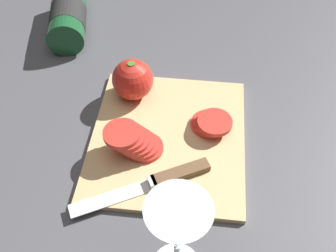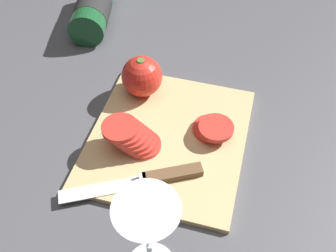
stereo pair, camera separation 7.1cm
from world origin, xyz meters
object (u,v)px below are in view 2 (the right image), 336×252
(wine_bottle, at_px, (94,6))
(tomato_slice_stack_far, at_px, (132,136))
(whole_tomato, at_px, (142,76))
(knife, at_px, (158,177))
(tomato_slice_stack_near, at_px, (213,128))
(wine_glass, at_px, (148,230))

(wine_bottle, relative_size, tomato_slice_stack_far, 3.20)
(tomato_slice_stack_far, bearing_deg, whole_tomato, 10.10)
(tomato_slice_stack_far, bearing_deg, knife, -131.46)
(whole_tomato, bearing_deg, knife, -155.46)
(wine_bottle, bearing_deg, knife, -145.93)
(wine_bottle, bearing_deg, tomato_slice_stack_near, -129.77)
(wine_bottle, relative_size, wine_glass, 1.85)
(whole_tomato, bearing_deg, tomato_slice_stack_near, -114.15)
(knife, height_order, tomato_slice_stack_far, tomato_slice_stack_far)
(tomato_slice_stack_near, xyz_separation_m, tomato_slice_stack_far, (-0.07, 0.14, 0.01))
(tomato_slice_stack_near, bearing_deg, knife, 150.85)
(wine_bottle, distance_m, knife, 0.51)
(wine_glass, relative_size, tomato_slice_stack_near, 2.32)
(wine_glass, distance_m, tomato_slice_stack_near, 0.29)
(wine_bottle, height_order, tomato_slice_stack_near, wine_bottle)
(wine_glass, bearing_deg, tomato_slice_stack_far, 25.41)
(wine_glass, relative_size, knife, 0.78)
(tomato_slice_stack_near, distance_m, tomato_slice_stack_far, 0.15)
(whole_tomato, relative_size, tomato_slice_stack_near, 1.07)
(whole_tomato, bearing_deg, wine_bottle, 41.04)
(wine_glass, bearing_deg, tomato_slice_stack_near, -8.39)
(tomato_slice_stack_far, bearing_deg, tomato_slice_stack_near, -63.32)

